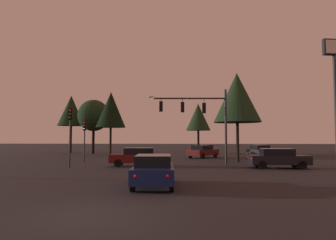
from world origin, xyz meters
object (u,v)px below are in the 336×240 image
(traffic_light_corner_right, at_px, (85,133))
(car_crossing_right, at_px, (278,158))
(tree_right_cluster, at_px, (111,110))
(tree_lot_edge, at_px, (71,111))
(car_nearside_lane, at_px, (153,170))
(tree_behind_sign, at_px, (198,117))
(traffic_signal_mast_arm, at_px, (200,113))
(traffic_light_corner_left, at_px, (70,126))
(tree_left_far, at_px, (94,116))
(car_crossing_left, at_px, (138,157))
(tree_center_horizon, at_px, (237,98))
(car_parked_lot, at_px, (260,151))
(car_far_lane, at_px, (203,151))
(store_sign_illuminated, at_px, (335,77))

(traffic_light_corner_right, relative_size, car_crossing_right, 0.89)
(tree_right_cluster, relative_size, tree_lot_edge, 0.93)
(car_nearside_lane, height_order, tree_lot_edge, tree_lot_edge)
(car_nearside_lane, height_order, tree_behind_sign, tree_behind_sign)
(traffic_signal_mast_arm, xyz_separation_m, traffic_light_corner_left, (-10.33, -2.94, -1.22))
(car_crossing_right, xyz_separation_m, tree_left_far, (-20.86, 19.86, 4.89))
(traffic_light_corner_right, bearing_deg, car_crossing_left, -30.87)
(car_crossing_left, relative_size, tree_center_horizon, 0.52)
(tree_lot_edge, bearing_deg, tree_center_horizon, -34.77)
(traffic_light_corner_right, xyz_separation_m, car_crossing_left, (5.69, -3.40, -2.03))
(traffic_signal_mast_arm, relative_size, car_parked_lot, 1.56)
(car_nearside_lane, bearing_deg, tree_right_cluster, 108.94)
(traffic_signal_mast_arm, relative_size, car_crossing_left, 1.50)
(car_crossing_right, bearing_deg, car_far_lane, 114.09)
(traffic_signal_mast_arm, height_order, car_far_lane, traffic_signal_mast_arm)
(car_nearside_lane, relative_size, tree_left_far, 0.53)
(traffic_light_corner_right, xyz_separation_m, tree_lot_edge, (-8.54, 18.00, 3.85))
(tree_center_horizon, relative_size, tree_right_cluster, 1.04)
(tree_right_cluster, height_order, tree_lot_edge, tree_lot_edge)
(traffic_signal_mast_arm, distance_m, traffic_light_corner_left, 10.81)
(traffic_light_corner_right, relative_size, tree_lot_edge, 0.43)
(traffic_light_corner_right, relative_size, car_far_lane, 0.87)
(car_crossing_right, xyz_separation_m, tree_lot_edge, (-25.34, 22.36, 5.88))
(car_crossing_left, height_order, tree_center_horizon, tree_center_horizon)
(car_far_lane, xyz_separation_m, tree_lot_edge, (-20.24, 10.96, 5.88))
(traffic_light_corner_left, relative_size, car_far_lane, 1.03)
(traffic_signal_mast_arm, xyz_separation_m, tree_center_horizon, (3.91, 3.83, 1.85))
(car_crossing_left, bearing_deg, tree_behind_sign, 75.84)
(traffic_signal_mast_arm, xyz_separation_m, car_nearside_lane, (-2.84, -11.30, -3.71))
(store_sign_illuminated, height_order, tree_right_cluster, tree_right_cluster)
(tree_left_far, bearing_deg, car_far_lane, -28.21)
(traffic_signal_mast_arm, height_order, tree_lot_edge, tree_lot_edge)
(traffic_light_corner_right, bearing_deg, traffic_signal_mast_arm, -10.60)
(car_far_lane, bearing_deg, traffic_light_corner_right, -148.97)
(car_crossing_right, xyz_separation_m, tree_right_cluster, (-17.13, 15.48, 5.32))
(traffic_signal_mast_arm, height_order, car_crossing_right, traffic_signal_mast_arm)
(car_far_lane, xyz_separation_m, store_sign_illuminated, (7.12, -16.21, 5.27))
(tree_left_far, relative_size, tree_center_horizon, 0.91)
(traffic_signal_mast_arm, bearing_deg, store_sign_illuminated, -41.99)
(car_parked_lot, height_order, store_sign_illuminated, store_sign_illuminated)
(car_far_lane, distance_m, store_sign_illuminated, 18.47)
(car_crossing_left, xyz_separation_m, car_far_lane, (6.02, 10.44, 0.00))
(traffic_light_corner_right, relative_size, tree_right_cluster, 0.46)
(tree_center_horizon, bearing_deg, car_far_lane, 120.69)
(tree_right_cluster, bearing_deg, car_nearside_lane, -71.06)
(car_nearside_lane, relative_size, car_far_lane, 0.94)
(store_sign_illuminated, distance_m, tree_left_far, 33.65)
(traffic_light_corner_right, relative_size, tree_left_far, 0.49)
(car_far_lane, bearing_deg, car_crossing_right, -65.91)
(car_crossing_left, xyz_separation_m, tree_lot_edge, (-14.22, 21.40, 5.88))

